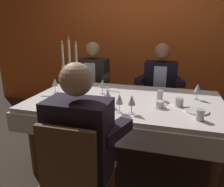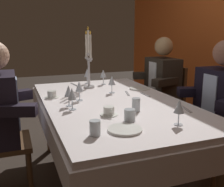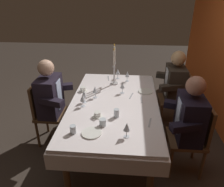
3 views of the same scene
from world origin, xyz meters
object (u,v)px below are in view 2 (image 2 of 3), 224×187
wine_glass_0 (79,87)px  wine_glass_6 (72,94)px  water_tumbler_0 (136,105)px  candelabra (89,63)px  wine_glass_1 (87,73)px  coffee_cup_1 (52,95)px  wine_glass_2 (179,107)px  seated_diner_0 (163,81)px  dinner_plate_1 (140,88)px  seated_diner_2 (222,100)px  dinner_plate_0 (125,129)px  water_tumbler_2 (130,115)px  coffee_cup_0 (109,111)px  wine_glass_3 (69,92)px  wine_glass_4 (103,74)px  dining_table (113,114)px  water_tumbler_1 (95,128)px  wine_glass_5 (112,81)px

wine_glass_0 → wine_glass_6: bearing=-25.3°
water_tumbler_0 → candelabra: bearing=-174.2°
wine_glass_1 → coffee_cup_1: size_ratio=1.24×
candelabra → wine_glass_2: candelabra is taller
seated_diner_0 → dinner_plate_1: bearing=-54.2°
water_tumbler_0 → seated_diner_0: 1.31m
candelabra → seated_diner_2: 1.29m
water_tumbler_0 → wine_glass_6: bearing=-115.6°
dinner_plate_0 → wine_glass_0: 0.79m
dinner_plate_0 → water_tumbler_2: (-0.15, 0.10, 0.03)m
wine_glass_2 → water_tumbler_0: bearing=-161.1°
candelabra → wine_glass_6: candelabra is taller
wine_glass_1 → water_tumbler_2: size_ratio=2.04×
wine_glass_0 → coffee_cup_0: size_ratio=1.24×
wine_glass_3 → seated_diner_0: size_ratio=0.13×
seated_diner_2 → dinner_plate_0: bearing=-70.4°
wine_glass_3 → dinner_plate_1: bearing=114.9°
wine_glass_4 → water_tumbler_2: size_ratio=2.04×
wine_glass_3 → coffee_cup_0: bearing=33.1°
dinner_plate_1 → wine_glass_1: 0.63m
coffee_cup_0 → dining_table: bearing=155.6°
candelabra → coffee_cup_1: bearing=-55.3°
coffee_cup_1 → seated_diner_0: bearing=106.1°
wine_glass_3 → wine_glass_4: bearing=143.9°
dinner_plate_0 → water_tumbler_1: (0.01, -0.19, 0.04)m
water_tumbler_1 → water_tumbler_2: water_tumbler_1 is taller
wine_glass_0 → wine_glass_1: bearing=159.8°
candelabra → wine_glass_5: bearing=24.1°
dinner_plate_1 → wine_glass_2: wine_glass_2 is taller
dinner_plate_1 → wine_glass_0: 0.72m
dining_table → wine_glass_3: (0.03, -0.37, 0.23)m
seated_diner_2 → coffee_cup_1: bearing=-113.3°
dinner_plate_0 → water_tumbler_2: 0.18m
wine_glass_2 → wine_glass_6: 0.78m
wine_glass_4 → wine_glass_0: bearing=-35.0°
wine_glass_5 → wine_glass_1: bearing=-169.1°
dining_table → coffee_cup_1: bearing=-122.2°
dining_table → wine_glass_5: 0.37m
wine_glass_0 → wine_glass_4: 0.71m
wine_glass_3 → wine_glass_4: same height
dining_table → dinner_plate_1: size_ratio=9.68×
seated_diner_0 → dining_table: bearing=-52.7°
dinner_plate_1 → coffee_cup_0: coffee_cup_0 is taller
wine_glass_2 → seated_diner_2: 0.83m
dining_table → wine_glass_6: size_ratio=11.83×
coffee_cup_0 → coffee_cup_1: size_ratio=1.00×
wine_glass_5 → seated_diner_2: seated_diner_2 is taller
dinner_plate_1 → water_tumbler_2: 0.99m
coffee_cup_0 → seated_diner_2: 1.05m
wine_glass_1 → seated_diner_2: bearing=39.4°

